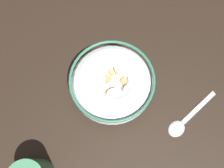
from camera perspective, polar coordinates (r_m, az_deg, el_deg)
ground_plane at (r=52.39cm, az=0.00°, el=-1.34°), size 111.76×111.76×2.00cm
cereal_bowl at (r=48.16cm, az=0.05°, el=0.18°), size 17.66×17.66×6.37cm
spoon at (r=51.71cm, az=17.47°, el=-9.29°), size 5.19×14.31×0.80cm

